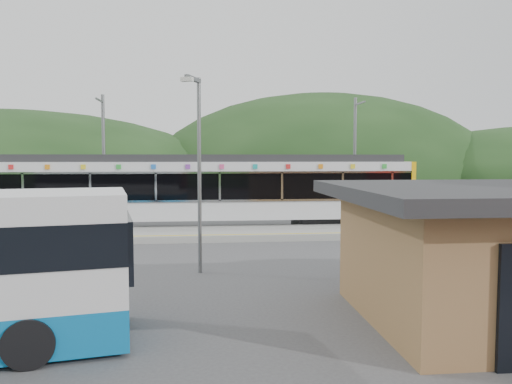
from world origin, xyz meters
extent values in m
plane|color=#4C4C4F|center=(0.00, 0.00, 0.00)|extent=(120.00, 120.00, 0.00)
ellipsoid|color=#1E3D19|center=(-28.00, 52.00, 0.00)|extent=(60.00, 45.00, 20.00)
ellipsoid|color=#1E3D19|center=(16.00, 54.00, 0.00)|extent=(52.00, 39.00, 26.00)
cube|color=#9E9E99|center=(0.00, 3.30, 0.15)|extent=(26.00, 3.20, 0.30)
cube|color=yellow|center=(0.00, 2.00, 0.30)|extent=(26.00, 0.10, 0.01)
cube|color=black|center=(-7.34, 6.00, 0.30)|extent=(3.20, 2.20, 0.56)
cube|color=black|center=(4.66, 6.00, 0.30)|extent=(3.20, 2.20, 0.56)
cube|color=silver|center=(-1.34, 6.00, 1.04)|extent=(20.00, 2.90, 0.92)
cube|color=black|center=(-1.34, 6.00, 2.23)|extent=(20.00, 2.96, 1.45)
cube|color=silver|center=(-1.34, 4.50, 1.55)|extent=(20.00, 0.05, 0.10)
cube|color=silver|center=(-1.34, 4.50, 2.90)|extent=(20.00, 0.05, 0.10)
cube|color=silver|center=(-1.34, 6.00, 3.17)|extent=(20.00, 2.90, 0.45)
cube|color=#2D2D30|center=(-1.34, 6.00, 3.58)|extent=(19.40, 2.50, 0.36)
cube|color=yellow|center=(8.78, 6.00, 1.90)|extent=(0.24, 2.92, 3.00)
cube|color=black|center=(-11.44, 6.00, 1.90)|extent=(0.20, 2.92, 3.00)
cube|color=silver|center=(-9.84, 4.50, 2.23)|extent=(0.10, 0.05, 1.35)
cube|color=silver|center=(-6.84, 4.50, 2.23)|extent=(0.10, 0.05, 1.35)
cube|color=silver|center=(-3.84, 4.50, 2.23)|extent=(0.10, 0.05, 1.35)
cube|color=silver|center=(-0.84, 4.50, 2.23)|extent=(0.10, 0.05, 1.35)
cube|color=silver|center=(2.16, 4.50, 2.23)|extent=(0.10, 0.05, 1.35)
cube|color=silver|center=(5.16, 4.50, 2.23)|extent=(0.10, 0.05, 1.35)
cube|color=silver|center=(7.66, 4.50, 2.23)|extent=(0.10, 0.05, 1.35)
cube|color=red|center=(-10.34, 4.51, 3.18)|extent=(0.22, 0.04, 0.22)
cube|color=orange|center=(-8.74, 4.51, 3.18)|extent=(0.22, 0.04, 0.22)
cube|color=yellow|center=(-7.14, 4.51, 3.18)|extent=(0.22, 0.04, 0.22)
cube|color=green|center=(-5.54, 4.51, 3.18)|extent=(0.22, 0.04, 0.22)
cube|color=blue|center=(-3.94, 4.51, 3.18)|extent=(0.22, 0.04, 0.22)
cube|color=purple|center=(-2.34, 4.51, 3.18)|extent=(0.22, 0.04, 0.22)
cube|color=#E54C8C|center=(-0.74, 4.51, 3.18)|extent=(0.22, 0.04, 0.22)
cube|color=#19A5A5|center=(0.86, 4.51, 3.18)|extent=(0.22, 0.04, 0.22)
cube|color=red|center=(2.46, 4.51, 3.18)|extent=(0.22, 0.04, 0.22)
cube|color=orange|center=(4.06, 4.51, 3.18)|extent=(0.22, 0.04, 0.22)
cube|color=yellow|center=(5.66, 4.51, 3.18)|extent=(0.22, 0.04, 0.22)
cube|color=green|center=(7.26, 4.51, 3.18)|extent=(0.22, 0.04, 0.22)
cylinder|color=slate|center=(-7.00, 8.60, 3.50)|extent=(0.18, 0.18, 7.00)
cube|color=slate|center=(-7.00, 7.80, 6.60)|extent=(0.08, 1.80, 0.08)
cylinder|color=slate|center=(7.00, 8.60, 3.50)|extent=(0.18, 0.18, 7.00)
cube|color=slate|center=(7.00, 7.80, 6.60)|extent=(0.08, 1.80, 0.08)
cylinder|color=black|center=(-4.80, -9.42, 0.44)|extent=(1.37, 2.71, 0.89)
cylinder|color=slate|center=(-1.72, -3.67, 3.03)|extent=(0.12, 0.12, 6.06)
cube|color=slate|center=(-1.72, -4.13, 5.96)|extent=(0.48, 0.98, 0.12)
cube|color=silver|center=(-1.72, -4.58, 5.88)|extent=(0.39, 0.29, 0.12)
camera|label=1|loc=(-1.56, -19.25, 3.63)|focal=35.00mm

